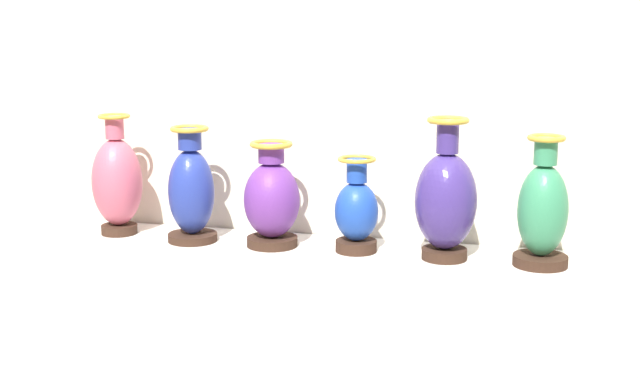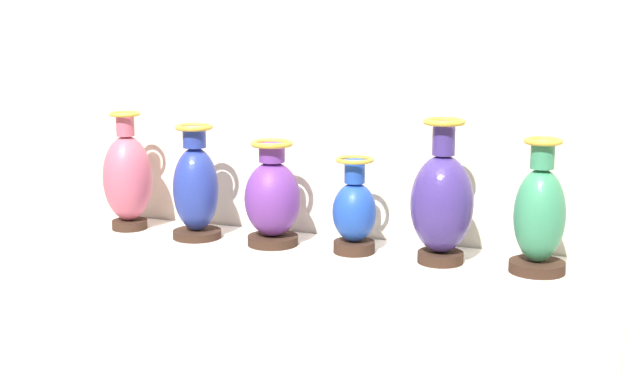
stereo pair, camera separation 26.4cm
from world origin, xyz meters
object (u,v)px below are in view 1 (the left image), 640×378
(vase_cobalt, at_px, (191,191))
(vase_jade, at_px, (543,211))
(vase_rose, at_px, (117,182))
(vase_sapphire, at_px, (356,211))
(vase_indigo, at_px, (446,200))
(vase_violet, at_px, (272,200))

(vase_cobalt, relative_size, vase_jade, 0.97)
(vase_rose, relative_size, vase_jade, 1.04)
(vase_cobalt, bearing_deg, vase_sapphire, 0.99)
(vase_indigo, height_order, vase_jade, vase_indigo)
(vase_rose, distance_m, vase_violet, 0.54)
(vase_jade, bearing_deg, vase_rose, 178.47)
(vase_sapphire, relative_size, vase_indigo, 0.69)
(vase_violet, xyz_separation_m, vase_sapphire, (0.27, 0.00, -0.02))
(vase_cobalt, bearing_deg, vase_rose, 174.13)
(vase_violet, xyz_separation_m, vase_indigo, (0.54, -0.01, 0.03))
(vase_sapphire, bearing_deg, vase_indigo, -3.46)
(vase_rose, relative_size, vase_cobalt, 1.07)
(vase_sapphire, bearing_deg, vase_cobalt, -179.01)
(vase_rose, xyz_separation_m, vase_sapphire, (0.81, -0.02, -0.05))
(vase_sapphire, bearing_deg, vase_violet, -179.35)
(vase_violet, distance_m, vase_indigo, 0.54)
(vase_rose, height_order, vase_cobalt, vase_rose)
(vase_cobalt, distance_m, vase_indigo, 0.81)
(vase_violet, bearing_deg, vase_sapphire, 0.65)
(vase_jade, bearing_deg, vase_sapphire, 178.18)
(vase_indigo, relative_size, vase_jade, 1.11)
(vase_rose, relative_size, vase_violet, 1.20)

